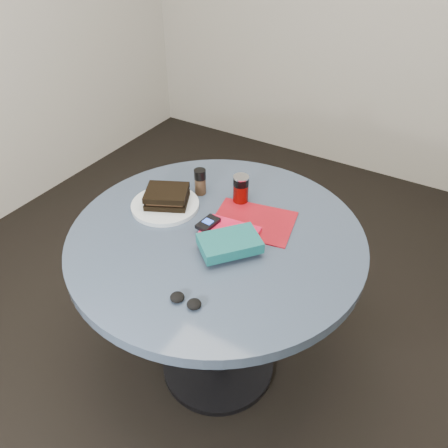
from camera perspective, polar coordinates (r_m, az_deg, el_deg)
The scene contains 11 objects.
ground at distance 2.03m, azimuth -0.76°, elevation -17.89°, with size 4.00×4.00×0.00m, color black.
table at distance 1.58m, azimuth -0.94°, elevation -5.79°, with size 1.00×1.00×0.75m.
plate at distance 1.60m, azimuth -7.68°, elevation 2.46°, with size 0.25×0.25×0.02m, color white.
sandwich at distance 1.58m, azimuth -7.46°, elevation 3.61°, with size 0.19×0.18×0.05m.
soda_can at distance 1.59m, azimuth 2.21°, elevation 4.58°, with size 0.06×0.06×0.11m.
pepper_grinder at distance 1.64m, azimuth -3.13°, elevation 5.56°, with size 0.06×0.06×0.10m.
magazine at distance 1.52m, azimuth 3.84°, elevation 0.34°, with size 0.28×0.21×0.00m, color maroon.
red_book at distance 1.45m, azimuth 0.74°, elevation -1.08°, with size 0.18×0.12×0.02m, color red.
novel at distance 1.37m, azimuth 0.74°, elevation -2.52°, with size 0.19×0.12×0.04m, color #125456.
mp3_player at distance 1.47m, azimuth -2.11°, elevation 0.11°, with size 0.06×0.09×0.02m.
headphones at distance 1.24m, azimuth -5.04°, elevation -9.95°, with size 0.10×0.05×0.02m.
Camera 1 is at (0.61, -0.96, 1.67)m, focal length 35.00 mm.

